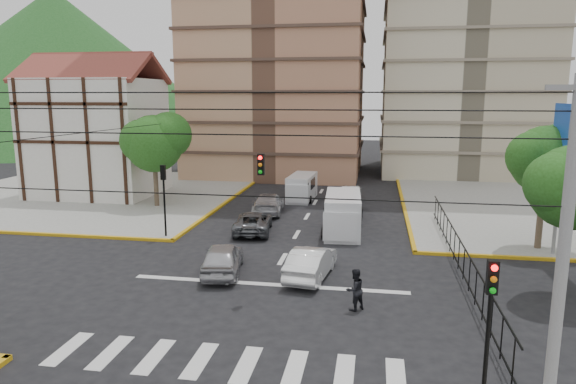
% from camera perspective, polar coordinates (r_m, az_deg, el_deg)
% --- Properties ---
extents(ground, '(160.00, 160.00, 0.00)m').
position_cam_1_polar(ground, '(23.21, -2.87, -11.26)').
color(ground, black).
rests_on(ground, ground).
extents(sidewalk_nw, '(26.00, 26.00, 0.15)m').
position_cam_1_polar(sidewalk_nw, '(48.64, -21.08, -0.17)').
color(sidewalk_nw, gray).
rests_on(sidewalk_nw, ground).
extents(crosswalk_stripes, '(12.00, 2.40, 0.01)m').
position_cam_1_polar(crosswalk_stripes, '(17.96, -7.24, -18.27)').
color(crosswalk_stripes, silver).
rests_on(crosswalk_stripes, ground).
extents(stop_line, '(13.00, 0.40, 0.01)m').
position_cam_1_polar(stop_line, '(24.30, -2.25, -10.21)').
color(stop_line, silver).
rests_on(stop_line, ground).
extents(tudor_building, '(10.80, 8.05, 12.23)m').
position_cam_1_polar(tudor_building, '(47.49, -20.45, 5.93)').
color(tudor_building, silver).
rests_on(tudor_building, ground).
extents(distant_hill, '(70.00, 70.00, 28.00)m').
position_cam_1_polar(distant_hill, '(108.97, -24.20, 12.64)').
color(distant_hill, '#1C541C').
rests_on(distant_hill, ground).
extents(park_fence, '(0.10, 22.50, 1.66)m').
position_cam_1_polar(park_fence, '(27.27, 18.34, -8.40)').
color(park_fence, black).
rests_on(park_fence, ground).
extents(tree_park_a, '(4.41, 3.60, 6.83)m').
position_cam_1_polar(tree_park_a, '(24.75, 29.26, 0.81)').
color(tree_park_a, '#473828').
rests_on(tree_park_a, ground).
extents(tree_park_c, '(4.65, 3.80, 7.25)m').
position_cam_1_polar(tree_park_c, '(31.61, 26.88, 3.50)').
color(tree_park_c, '#473828').
rests_on(tree_park_c, ground).
extents(tree_tudor, '(5.39, 4.40, 7.43)m').
position_cam_1_polar(tree_tudor, '(40.72, -14.55, 5.52)').
color(tree_tudor, '#473828').
rests_on(tree_tudor, ground).
extents(traffic_light_se, '(0.28, 0.22, 4.40)m').
position_cam_1_polar(traffic_light_se, '(14.65, 21.48, -12.44)').
color(traffic_light_se, black).
rests_on(traffic_light_se, ground).
extents(traffic_light_nw, '(0.28, 0.22, 4.40)m').
position_cam_1_polar(traffic_light_nw, '(31.89, -13.63, 0.37)').
color(traffic_light_nw, black).
rests_on(traffic_light_nw, ground).
extents(traffic_light_hanging, '(18.00, 9.12, 0.92)m').
position_cam_1_polar(traffic_light_hanging, '(19.74, -4.31, 2.59)').
color(traffic_light_hanging, black).
rests_on(traffic_light_hanging, ground).
extents(utility_pole_se, '(1.40, 0.28, 9.00)m').
position_cam_1_polar(utility_pole_se, '(13.32, 28.11, -7.71)').
color(utility_pole_se, slate).
rests_on(utility_pole_se, ground).
extents(van_right_lane, '(2.47, 5.62, 2.48)m').
position_cam_1_polar(van_right_lane, '(32.57, 6.08, -2.59)').
color(van_right_lane, silver).
rests_on(van_right_lane, ground).
extents(van_left_lane, '(2.10, 4.77, 2.11)m').
position_cam_1_polar(van_left_lane, '(42.79, 1.51, 0.43)').
color(van_left_lane, silver).
rests_on(van_left_lane, ground).
extents(car_silver_front_left, '(2.55, 4.76, 1.54)m').
position_cam_1_polar(car_silver_front_left, '(25.70, -7.28, -7.29)').
color(car_silver_front_left, '#B2B2B7').
rests_on(car_silver_front_left, ground).
extents(car_white_front_right, '(2.20, 4.75, 1.51)m').
position_cam_1_polar(car_white_front_right, '(24.97, 2.59, -7.80)').
color(car_white_front_right, white).
rests_on(car_white_front_right, ground).
extents(car_grey_mid_left, '(2.83, 5.07, 1.34)m').
position_cam_1_polar(car_grey_mid_left, '(32.98, -3.89, -3.35)').
color(car_grey_mid_left, '#5B5E63').
rests_on(car_grey_mid_left, ground).
extents(car_silver_rear_left, '(2.62, 5.34, 1.49)m').
position_cam_1_polar(car_silver_rear_left, '(38.21, -2.19, -1.25)').
color(car_silver_rear_left, '#AEADB2').
rests_on(car_silver_rear_left, ground).
extents(car_darkgrey_mid_right, '(1.97, 4.46, 1.49)m').
position_cam_1_polar(car_darkgrey_mid_right, '(38.21, 6.97, -1.33)').
color(car_darkgrey_mid_right, '#242426').
rests_on(car_darkgrey_mid_right, ground).
extents(car_white_rear_right, '(1.59, 4.05, 1.31)m').
position_cam_1_polar(car_white_rear_right, '(42.81, 7.03, -0.14)').
color(car_white_rear_right, silver).
rests_on(car_white_rear_right, ground).
extents(pedestrian_crosswalk, '(1.08, 1.06, 1.75)m').
position_cam_1_polar(pedestrian_crosswalk, '(21.47, 7.42, -10.69)').
color(pedestrian_crosswalk, black).
rests_on(pedestrian_crosswalk, ground).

